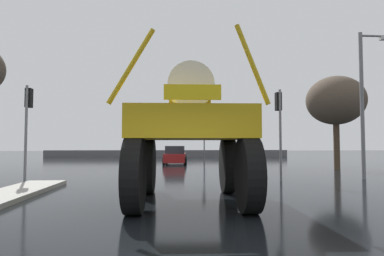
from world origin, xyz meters
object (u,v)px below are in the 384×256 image
object	(u,v)px
oversize_sprayer	(190,133)
bare_tree_right	(336,101)
traffic_signal_near_left	(28,112)
sedan_ahead	(175,155)
streetlight_near_right	(364,97)
traffic_signal_far_left	(233,134)
traffic_signal_near_right	(279,114)
traffic_signal_far_right	(204,133)

from	to	relation	value
oversize_sprayer	bare_tree_right	distance (m)	15.88
traffic_signal_near_left	sedan_ahead	bearing A→B (deg)	62.70
streetlight_near_right	traffic_signal_far_left	bearing A→B (deg)	104.42
traffic_signal_near_right	bare_tree_right	xyz separation A→B (m)	(6.23, 6.44, 1.55)
traffic_signal_far_left	streetlight_near_right	distance (m)	14.25
traffic_signal_far_left	oversize_sprayer	bearing A→B (deg)	-105.46
traffic_signal_near_left	oversize_sprayer	bearing A→B (deg)	-36.90
oversize_sprayer	bare_tree_right	size ratio (longest dim) A/B	0.85
sedan_ahead	traffic_signal_far_left	distance (m)	5.58
traffic_signal_far_right	streetlight_near_right	bearing A→B (deg)	-65.83
sedan_ahead	traffic_signal_near_right	xyz separation A→B (m)	(4.40, -13.05, 2.32)
traffic_signal_near_left	traffic_signal_near_right	bearing A→B (deg)	0.00
streetlight_near_right	bare_tree_right	bearing A→B (deg)	72.73
traffic_signal_near_right	traffic_signal_far_right	world-z (taller)	traffic_signal_near_right
traffic_signal_near_left	traffic_signal_far_right	distance (m)	16.83
traffic_signal_near_left	bare_tree_right	world-z (taller)	bare_tree_right
traffic_signal_far_left	traffic_signal_near_right	bearing A→B (deg)	-93.23
traffic_signal_far_right	streetlight_near_right	world-z (taller)	streetlight_near_right
traffic_signal_near_right	traffic_signal_far_right	distance (m)	14.16
oversize_sprayer	traffic_signal_far_left	size ratio (longest dim) A/B	1.54
oversize_sprayer	traffic_signal_far_left	distance (m)	19.75
oversize_sprayer	traffic_signal_far_right	world-z (taller)	oversize_sprayer
traffic_signal_far_left	traffic_signal_far_right	size ratio (longest dim) A/B	0.96
oversize_sprayer	streetlight_near_right	size ratio (longest dim) A/B	0.75
traffic_signal_far_left	bare_tree_right	bearing A→B (deg)	-54.39
traffic_signal_near_left	traffic_signal_far_left	distance (m)	18.42
streetlight_near_right	bare_tree_right	size ratio (longest dim) A/B	1.13
traffic_signal_far_right	oversize_sprayer	bearing A→B (deg)	-97.87
streetlight_near_right	traffic_signal_far_right	bearing A→B (deg)	114.17
traffic_signal_near_left	traffic_signal_far_right	xyz separation A→B (m)	(9.29, 14.03, -0.42)
sedan_ahead	traffic_signal_far_left	xyz separation A→B (m)	(5.19, 0.98, 1.81)
traffic_signal_near_left	traffic_signal_far_right	bearing A→B (deg)	56.48
traffic_signal_near_right	traffic_signal_far_left	distance (m)	14.06
traffic_signal_near_right	traffic_signal_far_right	size ratio (longest dim) A/B	1.15
traffic_signal_near_right	streetlight_near_right	xyz separation A→B (m)	(4.32, 0.30, 0.91)
sedan_ahead	traffic_signal_near_right	world-z (taller)	traffic_signal_near_right
sedan_ahead	traffic_signal_near_right	distance (m)	13.96
traffic_signal_near_left	traffic_signal_far_right	world-z (taller)	traffic_signal_near_left
sedan_ahead	traffic_signal_near_left	size ratio (longest dim) A/B	1.01
traffic_signal_far_right	sedan_ahead	bearing A→B (deg)	-159.01
traffic_signal_near_left	traffic_signal_near_right	world-z (taller)	traffic_signal_near_left
traffic_signal_far_left	bare_tree_right	distance (m)	9.57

